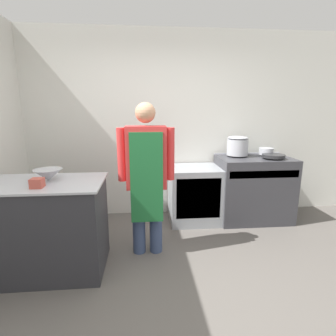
{
  "coord_description": "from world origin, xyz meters",
  "views": [
    {
      "loc": [
        -0.22,
        -1.9,
        1.59
      ],
      "look_at": [
        0.05,
        1.1,
        0.91
      ],
      "focal_mm": 28.0,
      "sensor_mm": 36.0,
      "label": 1
    }
  ],
  "objects": [
    {
      "name": "stock_pot",
      "position": [
        1.12,
        1.74,
        1.08
      ],
      "size": [
        0.3,
        0.3,
        0.28
      ],
      "color": "#B2B5BC",
      "rests_on": "stove"
    },
    {
      "name": "person_cook",
      "position": [
        -0.2,
        0.83,
        0.94
      ],
      "size": [
        0.6,
        0.24,
        1.66
      ],
      "color": "#38476B",
      "rests_on": "ground_plane"
    },
    {
      "name": "ground_plane",
      "position": [
        0.0,
        0.0,
        0.0
      ],
      "size": [
        14.0,
        14.0,
        0.0
      ],
      "primitive_type": "plane",
      "color": "#5B5651"
    },
    {
      "name": "plastic_tub",
      "position": [
        -1.16,
        0.4,
        0.96
      ],
      "size": [
        0.1,
        0.1,
        0.08
      ],
      "color": "#B24C3F",
      "rests_on": "prep_counter"
    },
    {
      "name": "mixing_bowl",
      "position": [
        -1.15,
        0.64,
        0.97
      ],
      "size": [
        0.27,
        0.27,
        0.11
      ],
      "color": "#B2B5BC",
      "rests_on": "prep_counter"
    },
    {
      "name": "wall_back",
      "position": [
        0.0,
        2.02,
        1.35
      ],
      "size": [
        8.0,
        0.05,
        2.7
      ],
      "color": "silver",
      "rests_on": "ground_plane"
    },
    {
      "name": "stove",
      "position": [
        1.35,
        1.62,
        0.46
      ],
      "size": [
        1.03,
        0.65,
        0.94
      ],
      "color": "#38383D",
      "rests_on": "ground_plane"
    },
    {
      "name": "prep_counter",
      "position": [
        -1.24,
        0.58,
        0.46
      ],
      "size": [
        1.24,
        0.72,
        0.92
      ],
      "color": "#2D2D33",
      "rests_on": "ground_plane"
    },
    {
      "name": "sauce_pot",
      "position": [
        1.55,
        1.74,
        0.99
      ],
      "size": [
        0.2,
        0.2,
        0.1
      ],
      "color": "#B2B5BC",
      "rests_on": "stove"
    },
    {
      "name": "fridge_unit",
      "position": [
        0.48,
        1.65,
        0.4
      ],
      "size": [
        0.7,
        0.64,
        0.79
      ],
      "color": "#93999E",
      "rests_on": "ground_plane"
    },
    {
      "name": "saute_pan",
      "position": [
        1.55,
        1.51,
        0.96
      ],
      "size": [
        0.3,
        0.3,
        0.04
      ],
      "color": "#262628",
      "rests_on": "stove"
    }
  ]
}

